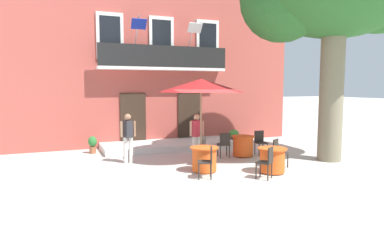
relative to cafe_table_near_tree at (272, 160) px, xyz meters
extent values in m
plane|color=beige|center=(-1.24, 1.09, -0.39)|extent=(120.00, 120.00, 0.00)
cube|color=#B24C42|center=(-1.59, 8.09, 3.36)|extent=(13.00, 4.00, 7.50)
cube|color=#332319|center=(-2.89, 6.06, 0.76)|extent=(1.10, 0.08, 2.30)
cube|color=#332319|center=(-0.29, 6.06, 0.76)|extent=(1.10, 0.08, 2.30)
cube|color=silver|center=(-3.79, 6.05, 4.26)|extent=(1.10, 0.08, 1.90)
cube|color=black|center=(-3.79, 6.02, 4.26)|extent=(0.84, 0.04, 1.60)
cube|color=silver|center=(-1.59, 6.05, 4.26)|extent=(1.10, 0.08, 1.90)
cube|color=black|center=(-1.59, 6.02, 4.26)|extent=(0.84, 0.04, 1.60)
cube|color=silver|center=(0.61, 6.05, 4.26)|extent=(1.10, 0.08, 1.90)
cube|color=black|center=(0.61, 6.02, 4.26)|extent=(0.84, 0.04, 1.60)
cube|color=silver|center=(-1.59, 5.77, 2.95)|extent=(5.60, 0.65, 0.12)
cube|color=black|center=(-1.59, 5.47, 3.46)|extent=(5.60, 0.06, 0.90)
cylinder|color=#B2B2B7|center=(-2.79, 5.59, 4.36)|extent=(0.04, 0.95, 1.33)
cube|color=#192D9E|center=(-2.79, 5.14, 4.66)|extent=(0.60, 0.29, 0.38)
cylinder|color=#B2B2B7|center=(-0.39, 5.59, 4.36)|extent=(0.04, 0.95, 1.33)
cube|color=white|center=(-0.39, 5.14, 4.66)|extent=(0.60, 0.29, 0.38)
cylinder|color=slate|center=(-3.89, 5.79, 3.17)|extent=(0.28, 0.28, 0.32)
ellipsoid|color=#2D7533|center=(-3.89, 5.79, 3.54)|extent=(0.37, 0.37, 0.43)
cylinder|color=#995638|center=(-2.36, 5.79, 3.17)|extent=(0.26, 0.26, 0.32)
ellipsoid|color=#2D7533|center=(-2.36, 5.79, 3.49)|extent=(0.34, 0.34, 0.31)
cylinder|color=#995638|center=(-0.83, 5.79, 3.13)|extent=(0.26, 0.26, 0.25)
ellipsoid|color=#38843D|center=(-0.83, 5.79, 3.49)|extent=(0.34, 0.34, 0.45)
cylinder|color=#995638|center=(0.71, 5.79, 3.18)|extent=(0.26, 0.26, 0.34)
ellipsoid|color=#38843D|center=(0.71, 5.79, 3.52)|extent=(0.34, 0.34, 0.36)
cube|color=silver|center=(-1.59, 5.12, -0.27)|extent=(5.51, 1.95, 0.25)
cylinder|color=#7F755B|center=(2.89, 0.73, 1.79)|extent=(0.80, 0.80, 4.37)
cylinder|color=#EA561E|center=(0.00, 0.00, -0.02)|extent=(0.74, 0.74, 0.68)
cylinder|color=#EA561E|center=(0.00, 0.00, 0.35)|extent=(0.86, 0.86, 0.04)
cylinder|color=#2D2823|center=(0.00, 0.00, -0.38)|extent=(0.44, 0.44, 0.03)
cylinder|color=#2D2823|center=(-0.83, -0.43, -0.17)|extent=(0.04, 0.04, 0.45)
cylinder|color=#2D2823|center=(-0.56, -0.22, -0.17)|extent=(0.04, 0.04, 0.45)
cylinder|color=#2D2823|center=(-0.63, -0.70, -0.17)|extent=(0.04, 0.04, 0.45)
cylinder|color=#2D2823|center=(-0.36, -0.49, -0.17)|extent=(0.04, 0.04, 0.45)
cube|color=#2D2823|center=(-0.59, -0.46, 0.08)|extent=(0.56, 0.56, 0.04)
cube|color=#2D2823|center=(-0.48, -0.60, 0.31)|extent=(0.33, 0.26, 0.42)
cylinder|color=#2D2823|center=(0.86, 0.37, -0.17)|extent=(0.04, 0.04, 0.45)
cylinder|color=#2D2823|center=(0.58, 0.18, -0.17)|extent=(0.04, 0.04, 0.45)
cylinder|color=#2D2823|center=(0.67, 0.65, -0.17)|extent=(0.04, 0.04, 0.45)
cylinder|color=#2D2823|center=(0.39, 0.46, -0.17)|extent=(0.04, 0.04, 0.45)
cube|color=#2D2823|center=(0.62, 0.42, 0.08)|extent=(0.56, 0.56, 0.04)
cube|color=#2D2823|center=(0.52, 0.57, 0.31)|extent=(0.34, 0.25, 0.42)
cylinder|color=#EA561E|center=(-1.83, 0.90, -0.02)|extent=(0.74, 0.74, 0.68)
cylinder|color=#EA561E|center=(-1.83, 0.90, 0.35)|extent=(0.86, 0.86, 0.04)
cylinder|color=#2D2823|center=(-1.83, 0.90, -0.38)|extent=(0.44, 0.44, 0.03)
cylinder|color=#2D2823|center=(-2.34, 0.11, -0.17)|extent=(0.04, 0.04, 0.45)
cylinder|color=#2D2823|center=(-2.21, 0.43, -0.17)|extent=(0.04, 0.04, 0.45)
cylinder|color=#2D2823|center=(-2.03, -0.02, -0.17)|extent=(0.04, 0.04, 0.45)
cylinder|color=#2D2823|center=(-1.90, 0.29, -0.17)|extent=(0.04, 0.04, 0.45)
cube|color=#2D2823|center=(-2.12, 0.20, 0.08)|extent=(0.52, 0.52, 0.04)
cube|color=#2D2823|center=(-1.96, 0.13, 0.31)|extent=(0.18, 0.37, 0.42)
cylinder|color=#2D2823|center=(-1.14, 1.53, -0.17)|extent=(0.04, 0.04, 0.45)
cylinder|color=#2D2823|center=(-1.35, 1.26, -0.17)|extent=(0.04, 0.04, 0.45)
cylinder|color=#2D2823|center=(-1.42, 1.73, -0.17)|extent=(0.04, 0.04, 0.45)
cylinder|color=#2D2823|center=(-1.62, 1.46, -0.17)|extent=(0.04, 0.04, 0.45)
cube|color=#2D2823|center=(-1.38, 1.50, 0.08)|extent=(0.56, 0.56, 0.04)
cube|color=#2D2823|center=(-1.53, 1.60, 0.31)|extent=(0.26, 0.33, 0.42)
cylinder|color=#EA561E|center=(0.44, 2.46, -0.02)|extent=(0.74, 0.74, 0.68)
cylinder|color=#EA561E|center=(0.44, 2.46, 0.35)|extent=(0.86, 0.86, 0.04)
cylinder|color=#2D2823|center=(0.44, 2.46, -0.38)|extent=(0.44, 0.44, 0.03)
cylinder|color=#2D2823|center=(-0.44, 2.80, -0.17)|extent=(0.04, 0.04, 0.45)
cylinder|color=#2D2823|center=(-0.10, 2.73, -0.17)|extent=(0.04, 0.04, 0.45)
cylinder|color=#2D2823|center=(-0.50, 2.46, -0.17)|extent=(0.04, 0.04, 0.45)
cylinder|color=#2D2823|center=(-0.17, 2.40, -0.17)|extent=(0.04, 0.04, 0.45)
cube|color=#2D2823|center=(-0.30, 2.60, 0.08)|extent=(0.47, 0.47, 0.04)
cube|color=#2D2823|center=(-0.34, 2.42, 0.31)|extent=(0.38, 0.11, 0.42)
cylinder|color=#2D2823|center=(1.34, 2.21, -0.17)|extent=(0.04, 0.04, 0.45)
cylinder|color=#2D2823|center=(1.00, 2.24, -0.17)|extent=(0.04, 0.04, 0.45)
cylinder|color=#2D2823|center=(1.37, 2.54, -0.17)|extent=(0.04, 0.04, 0.45)
cylinder|color=#2D2823|center=(1.03, 2.58, -0.17)|extent=(0.04, 0.04, 0.45)
cube|color=#2D2823|center=(1.18, 2.39, 0.08)|extent=(0.43, 0.43, 0.04)
cube|color=#2D2823|center=(1.20, 2.57, 0.31)|extent=(0.38, 0.07, 0.42)
cylinder|color=#997A56|center=(-1.39, 2.19, 0.88)|extent=(0.06, 0.06, 2.55)
cylinder|color=#333333|center=(-1.39, 2.19, -0.35)|extent=(0.44, 0.44, 0.08)
cone|color=#B21E1E|center=(-1.39, 2.19, 2.23)|extent=(2.90, 2.90, 0.45)
cylinder|color=#995638|center=(-4.70, 5.12, -0.26)|extent=(0.25, 0.25, 0.26)
ellipsoid|color=#2D7533|center=(-4.70, 5.12, 0.07)|extent=(0.33, 0.33, 0.41)
cylinder|color=#47423D|center=(1.51, 5.11, -0.25)|extent=(0.35, 0.35, 0.28)
ellipsoid|color=#4C8E38|center=(1.51, 5.11, 0.06)|extent=(0.46, 0.46, 0.35)
cylinder|color=silver|center=(-1.50, 2.50, 0.03)|extent=(0.14, 0.14, 0.84)
cylinder|color=silver|center=(-1.32, 2.50, 0.03)|extent=(0.14, 0.14, 0.84)
cube|color=#B72D3D|center=(-1.41, 2.50, 0.73)|extent=(0.39, 0.31, 0.56)
sphere|color=tan|center=(-1.41, 2.50, 1.13)|extent=(0.22, 0.22, 0.22)
cylinder|color=tan|center=(-1.63, 2.50, 0.73)|extent=(0.09, 0.09, 0.52)
cylinder|color=tan|center=(-1.19, 2.50, 0.73)|extent=(0.09, 0.09, 0.52)
cylinder|color=silver|center=(-3.83, 2.94, 0.05)|extent=(0.14, 0.14, 0.88)
cylinder|color=silver|center=(-3.65, 2.94, 0.05)|extent=(0.14, 0.14, 0.88)
cube|color=#2D2D33|center=(-3.74, 2.94, 0.77)|extent=(0.29, 0.38, 0.56)
sphere|color=#9E7051|center=(-3.74, 2.94, 1.17)|extent=(0.22, 0.22, 0.22)
cylinder|color=#9E7051|center=(-3.96, 2.94, 0.77)|extent=(0.09, 0.09, 0.52)
cylinder|color=#9E7051|center=(-3.52, 2.94, 0.77)|extent=(0.09, 0.09, 0.52)
camera|label=1|loc=(-5.98, -8.41, 2.21)|focal=31.86mm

